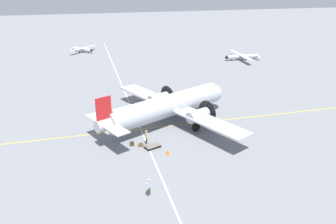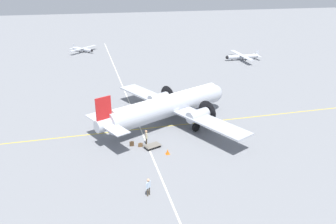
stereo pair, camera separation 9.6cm
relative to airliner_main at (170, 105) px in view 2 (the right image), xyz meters
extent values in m
plane|color=slate|center=(-0.37, -0.18, -2.54)|extent=(300.00, 300.00, 0.00)
cube|color=gold|center=(-0.37, -0.85, -2.54)|extent=(120.00, 0.16, 0.01)
cube|color=silver|center=(-4.15, -0.18, -2.54)|extent=(0.16, 120.00, 0.01)
cylinder|color=#ADB2BC|center=(-0.37, -0.18, -0.14)|extent=(16.65, 9.63, 2.60)
cylinder|color=white|center=(-0.37, -0.18, 0.57)|extent=(15.57, 8.57, 1.82)
sphere|color=#ADB2BC|center=(7.40, 3.46, -0.14)|extent=(2.47, 2.47, 2.47)
cylinder|color=#ADB2BC|center=(-8.15, -3.81, -0.01)|extent=(3.64, 2.71, 1.43)
cube|color=red|center=(-8.72, -4.08, 1.80)|extent=(1.77, 0.93, 2.99)
cube|color=#ADB2BC|center=(-8.53, -3.99, 0.12)|extent=(4.66, 7.43, 0.10)
cube|color=#ADB2BC|center=(0.76, 0.36, -0.47)|extent=(12.29, 22.15, 0.20)
cylinder|color=#ADB2BC|center=(-0.64, 4.05, -0.45)|extent=(3.26, 2.54, 1.43)
cylinder|color=black|center=(0.82, 4.73, -0.45)|extent=(1.31, 2.73, 3.00)
sphere|color=black|center=(0.95, 4.80, -0.45)|extent=(0.50, 0.50, 0.50)
cylinder|color=#ADB2BC|center=(2.70, -3.09, -0.45)|extent=(3.26, 2.54, 1.43)
cylinder|color=black|center=(4.16, -2.40, -0.45)|extent=(1.31, 2.73, 3.00)
sphere|color=black|center=(4.29, -2.34, -0.45)|extent=(0.50, 0.50, 0.50)
cylinder|color=#4C4C51|center=(-0.91, 3.93, -1.51)|extent=(0.18, 0.18, 0.97)
cylinder|color=black|center=(-0.91, 3.93, -1.99)|extent=(1.12, 0.74, 1.10)
cylinder|color=#4C4C51|center=(2.43, -3.21, -1.51)|extent=(0.18, 0.18, 0.97)
cylinder|color=black|center=(2.43, -3.21, -1.99)|extent=(1.12, 0.74, 1.10)
cylinder|color=#4C4C51|center=(5.69, 2.66, -1.75)|extent=(0.14, 0.14, 0.88)
cylinder|color=black|center=(5.69, 2.66, -2.19)|extent=(0.71, 0.46, 0.70)
cylinder|color=#473D2D|center=(-5.96, -14.66, -2.13)|extent=(0.12, 0.12, 0.83)
cylinder|color=#473D2D|center=(-5.77, -14.51, -2.13)|extent=(0.12, 0.12, 0.83)
cube|color=silver|center=(-5.87, -14.59, -1.40)|extent=(0.43, 0.40, 0.62)
sphere|color=tan|center=(-5.87, -14.59, -0.96)|extent=(0.28, 0.28, 0.28)
cylinder|color=silver|center=(-6.05, -14.75, -1.44)|extent=(0.10, 0.10, 0.59)
cylinder|color=silver|center=(-5.68, -14.43, -1.44)|extent=(0.10, 0.10, 0.59)
cube|color=maroon|center=(-5.93, -14.51, -1.33)|extent=(0.04, 0.04, 0.40)
cylinder|color=#473D2D|center=(-4.22, -5.25, -2.11)|extent=(0.13, 0.13, 0.87)
cylinder|color=#473D2D|center=(-4.23, -5.00, -2.11)|extent=(0.13, 0.13, 0.87)
cube|color=beige|center=(-4.22, -5.12, -1.34)|extent=(0.21, 0.42, 0.65)
sphere|color=tan|center=(-4.22, -5.12, -0.87)|extent=(0.29, 0.29, 0.29)
cylinder|color=beige|center=(-4.21, -5.38, -1.38)|extent=(0.10, 0.10, 0.62)
cylinder|color=beige|center=(-4.23, -4.86, -1.38)|extent=(0.10, 0.10, 0.62)
cube|color=maroon|center=(-4.33, -5.13, -1.27)|extent=(0.01, 0.05, 0.42)
cube|color=brown|center=(-4.99, -5.50, -2.32)|extent=(0.50, 0.18, 0.44)
cube|color=#4A3520|center=(-4.99, -5.50, -2.08)|extent=(0.18, 0.13, 0.02)
cube|color=#47331E|center=(-5.92, -5.06, -2.28)|extent=(0.48, 0.19, 0.54)
cube|color=#312315|center=(-5.92, -5.06, -1.98)|extent=(0.17, 0.13, 0.02)
cube|color=#6B665B|center=(-3.72, -6.06, -2.24)|extent=(2.12, 1.69, 0.04)
cube|color=#6B665B|center=(-4.56, -6.38, -2.00)|extent=(0.43, 1.06, 0.04)
cylinder|color=#6B665B|center=(-4.74, -5.88, -2.11)|extent=(0.04, 0.04, 0.22)
cylinder|color=#6B665B|center=(-4.37, -6.87, -2.11)|extent=(0.04, 0.04, 0.22)
cylinder|color=black|center=(-3.22, -5.40, -2.40)|extent=(0.28, 0.15, 0.28)
cylinder|color=black|center=(-2.91, -6.24, -2.40)|extent=(0.28, 0.15, 0.28)
cylinder|color=black|center=(-4.53, -5.89, -2.40)|extent=(0.28, 0.15, 0.28)
cylinder|color=black|center=(-4.22, -6.73, -2.40)|extent=(0.28, 0.15, 0.28)
cylinder|color=#B7BCC6|center=(25.59, 30.54, -1.74)|extent=(7.40, 1.13, 0.90)
sphere|color=black|center=(21.73, 30.66, -1.74)|extent=(0.81, 0.81, 0.81)
cube|color=#B7BCC6|center=(25.18, 30.56, -1.34)|extent=(1.49, 11.10, 0.08)
cube|color=#B7BCC6|center=(29.19, 30.43, -1.02)|extent=(0.66, 0.08, 1.17)
cube|color=#B7BCC6|center=(29.19, 30.43, -1.61)|extent=(0.69, 3.62, 0.04)
cylinder|color=black|center=(22.96, 30.62, -2.40)|extent=(0.28, 0.09, 0.28)
cylinder|color=#4C4C51|center=(22.96, 30.62, -2.30)|extent=(0.06, 0.06, 0.21)
cylinder|color=black|center=(25.97, 29.71, -2.40)|extent=(0.28, 0.09, 0.28)
cylinder|color=#4C4C51|center=(25.97, 29.71, -2.30)|extent=(0.06, 0.06, 0.21)
cylinder|color=black|center=(26.02, 31.35, -2.40)|extent=(0.28, 0.09, 0.28)
cylinder|color=#4C4C51|center=(26.02, 31.35, -2.30)|extent=(0.06, 0.06, 0.21)
cylinder|color=#B7BCC6|center=(-10.56, 48.94, -1.82)|extent=(4.87, 4.77, 0.74)
sphere|color=black|center=(-8.29, 46.73, -1.82)|extent=(0.67, 0.67, 0.67)
cube|color=#B7BCC6|center=(-10.32, 48.71, -1.49)|extent=(7.04, 7.18, 0.08)
cube|color=#B7BCC6|center=(-12.69, 51.02, -1.23)|extent=(0.43, 0.42, 0.97)
cube|color=#B7BCC6|center=(-12.69, 51.02, -1.71)|extent=(2.41, 2.46, 0.04)
cylinder|color=black|center=(-9.02, 47.43, -2.40)|extent=(0.26, 0.25, 0.28)
cylinder|color=#4C4C51|center=(-9.02, 47.43, -2.30)|extent=(0.06, 0.06, 0.21)
cylinder|color=black|center=(-10.33, 49.66, -2.40)|extent=(0.26, 0.25, 0.28)
cylinder|color=#4C4C51|center=(-10.33, 49.66, -2.30)|extent=(0.06, 0.06, 0.21)
cylinder|color=black|center=(-11.27, 48.69, -2.40)|extent=(0.26, 0.25, 0.28)
cylinder|color=#4C4C51|center=(-11.27, 48.69, -2.30)|extent=(0.06, 0.06, 0.21)
cube|color=orange|center=(-2.41, -7.89, -2.53)|extent=(0.45, 0.45, 0.03)
cone|color=orange|center=(-2.41, -7.89, -2.25)|extent=(0.38, 0.38, 0.59)
camera|label=1|loc=(-10.28, -38.22, 15.30)|focal=35.00mm
camera|label=2|loc=(-10.19, -38.24, 15.30)|focal=35.00mm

